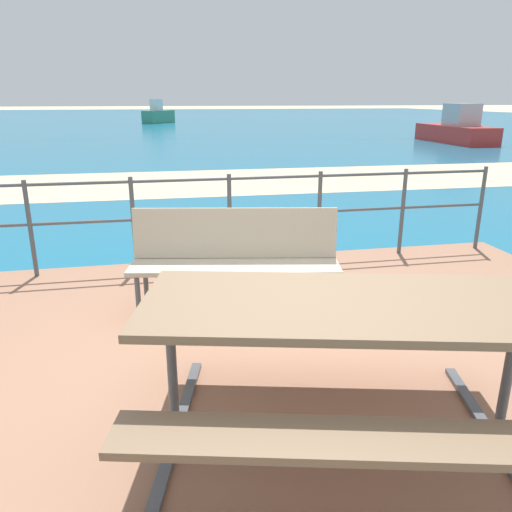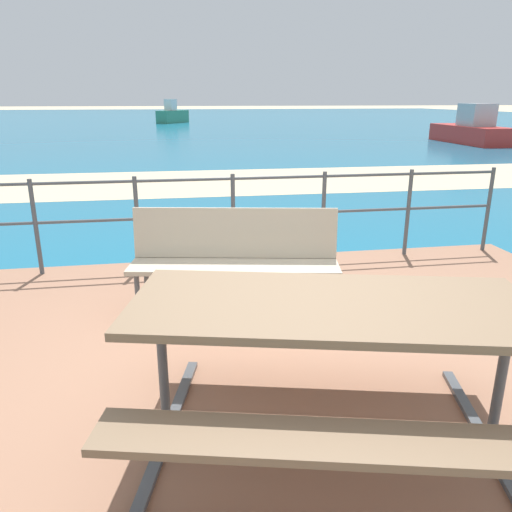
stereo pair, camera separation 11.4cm
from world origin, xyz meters
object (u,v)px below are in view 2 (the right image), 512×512
Objects in this scene: boat_mid at (174,115)px; picnic_table at (330,336)px; park_bench at (235,253)px; boat_near at (470,130)px.

picnic_table is at bearing -145.49° from boat_mid.
park_bench is (-0.24, 1.69, -0.09)m from picnic_table.
boat_mid is (-0.06, 34.82, -0.03)m from park_bench.
boat_mid reaches higher than picnic_table.
boat_near is (11.40, 16.94, -0.16)m from picnic_table.
park_bench is at bearing 112.04° from picnic_table.
picnic_table is 0.45× the size of boat_near.
boat_mid reaches higher than park_bench.
picnic_table is 20.42m from boat_near.
boat_near is at bearing -115.09° from boat_mid.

